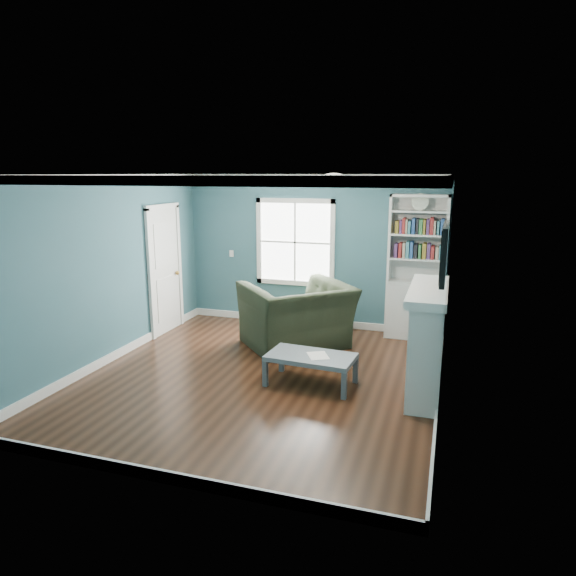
% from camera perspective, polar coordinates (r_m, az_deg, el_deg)
% --- Properties ---
extents(floor, '(5.00, 5.00, 0.00)m').
position_cam_1_polar(floor, '(6.86, -2.96, -9.77)').
color(floor, black).
rests_on(floor, ground).
extents(room_walls, '(5.00, 5.00, 5.00)m').
position_cam_1_polar(room_walls, '(6.43, -3.12, 3.37)').
color(room_walls, '#32606C').
rests_on(room_walls, ground).
extents(trim, '(4.50, 5.00, 2.60)m').
position_cam_1_polar(trim, '(6.49, -3.08, 0.36)').
color(trim, white).
rests_on(trim, ground).
extents(window, '(1.40, 0.06, 1.50)m').
position_cam_1_polar(window, '(8.87, 0.80, 5.09)').
color(window, white).
rests_on(window, room_walls).
extents(bookshelf, '(0.90, 0.35, 2.31)m').
position_cam_1_polar(bookshelf, '(8.42, 14.01, 0.66)').
color(bookshelf, silver).
rests_on(bookshelf, ground).
extents(fireplace, '(0.44, 1.58, 1.30)m').
position_cam_1_polar(fireplace, '(6.44, 15.30, -5.72)').
color(fireplace, black).
rests_on(fireplace, ground).
extents(tv, '(0.06, 1.10, 0.65)m').
position_cam_1_polar(tv, '(6.19, 17.00, 3.82)').
color(tv, black).
rests_on(tv, fireplace).
extents(door, '(0.12, 0.98, 2.17)m').
position_cam_1_polar(door, '(8.73, -13.51, 2.11)').
color(door, silver).
rests_on(door, ground).
extents(ceiling_fixture, '(0.38, 0.38, 0.15)m').
position_cam_1_polar(ceiling_fixture, '(6.18, 5.11, 11.97)').
color(ceiling_fixture, white).
rests_on(ceiling_fixture, room_walls).
extents(light_switch, '(0.08, 0.01, 0.12)m').
position_cam_1_polar(light_switch, '(9.33, -6.29, 3.83)').
color(light_switch, white).
rests_on(light_switch, room_walls).
extents(recliner, '(1.76, 1.74, 1.31)m').
position_cam_1_polar(recliner, '(7.80, 1.00, -1.93)').
color(recliner, black).
rests_on(recliner, ground).
extents(coffee_table, '(1.12, 0.67, 0.39)m').
position_cam_1_polar(coffee_table, '(6.50, 2.56, -7.85)').
color(coffee_table, '#4A5259').
rests_on(coffee_table, ground).
extents(paper_sheet, '(0.35, 0.38, 0.00)m').
position_cam_1_polar(paper_sheet, '(6.45, 3.35, -7.51)').
color(paper_sheet, white).
rests_on(paper_sheet, coffee_table).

